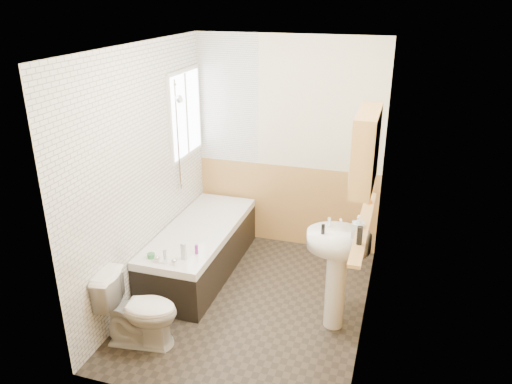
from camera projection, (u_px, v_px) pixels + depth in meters
floor at (252, 303)px, 5.04m from camera, size 2.80×2.80×0.00m
ceiling at (251, 47)px, 4.09m from camera, size 2.80×2.80×0.00m
wall_back at (288, 145)px, 5.81m from camera, size 2.20×0.02×2.50m
wall_front at (187, 263)px, 3.32m from camera, size 2.20×0.02×2.50m
wall_left at (143, 176)px, 4.87m from camera, size 0.02×2.80×2.50m
wall_right at (375, 202)px, 4.27m from camera, size 0.02×2.80×2.50m
wainscot_right at (365, 277)px, 4.55m from camera, size 0.01×2.80×1.00m
wainscot_front at (194, 351)px, 3.62m from camera, size 2.20×0.01×1.00m
wainscot_back at (286, 205)px, 6.08m from camera, size 2.20×0.01×1.00m
tile_cladding_left at (145, 176)px, 4.86m from camera, size 0.01×2.80×2.50m
tile_return_back at (228, 99)px, 5.80m from camera, size 0.75×0.01×1.50m
window at (186, 114)px, 5.54m from camera, size 0.03×0.79×0.99m
bathtub at (201, 248)px, 5.52m from camera, size 0.70×1.82×0.68m
shower_riser at (178, 127)px, 5.33m from camera, size 0.11×0.08×1.22m
toilet at (139, 310)px, 4.35m from camera, size 0.74×0.47×0.68m
sink at (337, 261)px, 4.45m from camera, size 0.56×0.46×1.09m
pine_shelf at (364, 225)px, 4.29m from camera, size 0.10×1.46×0.03m
medicine_cabinet at (366, 150)px, 3.91m from camera, size 0.17×0.68×0.62m
foam_can at (360, 236)px, 3.91m from camera, size 0.05×0.05×0.15m
green_bottle at (362, 226)px, 4.02m from camera, size 0.05×0.05×0.20m
black_jar at (369, 201)px, 4.68m from camera, size 0.06×0.06×0.04m
soap_bottle at (357, 233)px, 4.25m from camera, size 0.12×0.22×0.09m
clear_bottle at (323, 229)px, 4.31m from camera, size 0.04×0.04×0.09m
blue_gel at (184, 252)px, 4.74m from camera, size 0.05×0.04×0.17m
cream_jar at (151, 256)px, 4.79m from camera, size 0.09×0.09×0.05m
orange_bottle at (196, 249)px, 4.86m from camera, size 0.04×0.04×0.10m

